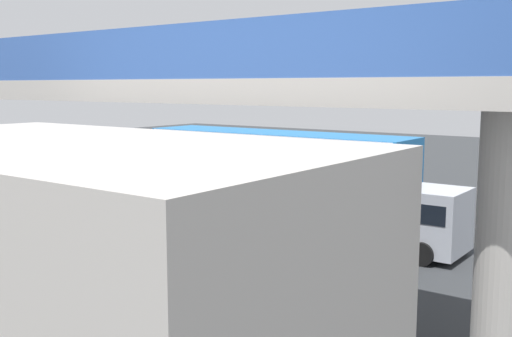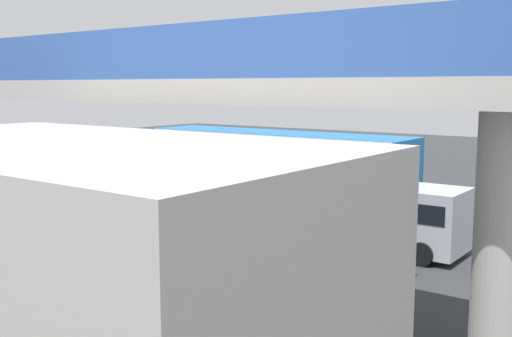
# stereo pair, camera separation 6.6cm
# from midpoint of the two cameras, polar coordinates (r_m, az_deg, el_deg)

# --- Properties ---
(ground) EXTENTS (80.00, 80.00, 0.00)m
(ground) POSITION_cam_midpoint_polar(r_m,az_deg,el_deg) (25.85, 0.74, -3.39)
(ground) COLOR #2D3033
(city_bus) EXTENTS (11.54, 2.85, 3.15)m
(city_bus) POSITION_cam_midpoint_polar(r_m,az_deg,el_deg) (24.67, 1.89, 0.50)
(city_bus) COLOR #196BB7
(city_bus) RESTS_ON ground
(parked_van) EXTENTS (4.80, 2.17, 2.05)m
(parked_van) POSITION_cam_midpoint_polar(r_m,az_deg,el_deg) (19.01, 12.10, -4.01)
(parked_van) COLOR #B7BCC6
(parked_van) RESTS_ON ground
(bicycle_red) EXTENTS (1.77, 0.44, 0.96)m
(bicycle_red) POSITION_cam_midpoint_polar(r_m,az_deg,el_deg) (17.03, 12.15, -8.20)
(bicycle_red) COLOR black
(bicycle_red) RESTS_ON ground
(bicycle_black) EXTENTS (1.77, 0.44, 0.96)m
(bicycle_black) POSITION_cam_midpoint_polar(r_m,az_deg,el_deg) (18.17, 5.79, -7.05)
(bicycle_black) COLOR black
(bicycle_black) RESTS_ON ground
(pedestrian) EXTENTS (0.38, 0.38, 1.79)m
(pedestrian) POSITION_cam_midpoint_polar(r_m,az_deg,el_deg) (30.73, -7.41, 0.02)
(pedestrian) COLOR #2D2D38
(pedestrian) RESTS_ON ground
(traffic_sign) EXTENTS (0.08, 0.60, 2.80)m
(traffic_sign) POSITION_cam_midpoint_polar(r_m,az_deg,el_deg) (31.70, -0.15, 2.14)
(traffic_sign) COLOR slate
(traffic_sign) RESTS_ON ground
(lane_dash_leftmost) EXTENTS (2.00, 0.20, 0.01)m
(lane_dash_leftmost) POSITION_cam_midpoint_polar(r_m,az_deg,el_deg) (25.16, 15.27, -3.97)
(lane_dash_leftmost) COLOR silver
(lane_dash_leftmost) RESTS_ON ground
(lane_dash_left) EXTENTS (2.00, 0.20, 0.01)m
(lane_dash_left) POSITION_cam_midpoint_polar(r_m,az_deg,el_deg) (26.83, 7.29, -3.03)
(lane_dash_left) COLOR silver
(lane_dash_left) RESTS_ON ground
(lane_dash_centre) EXTENTS (2.00, 0.20, 0.01)m
(lane_dash_centre) POSITION_cam_midpoint_polar(r_m,az_deg,el_deg) (28.95, 0.36, -2.17)
(lane_dash_centre) COLOR silver
(lane_dash_centre) RESTS_ON ground
(lane_dash_right) EXTENTS (2.00, 0.20, 0.01)m
(lane_dash_right) POSITION_cam_midpoint_polar(r_m,az_deg,el_deg) (31.45, -5.53, -1.41)
(lane_dash_right) COLOR silver
(lane_dash_right) RESTS_ON ground
(pedestrian_overpass) EXTENTS (26.59, 2.60, 6.25)m
(pedestrian_overpass) POSITION_cam_midpoint_polar(r_m,az_deg,el_deg) (18.07, -18.72, 5.96)
(pedestrian_overpass) COLOR #B2ADA5
(pedestrian_overpass) RESTS_ON ground
(station_building) EXTENTS (9.00, 5.04, 4.20)m
(station_building) POSITION_cam_midpoint_polar(r_m,az_deg,el_deg) (9.87, -16.69, -9.74)
(station_building) COLOR #B2ADA5
(station_building) RESTS_ON ground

